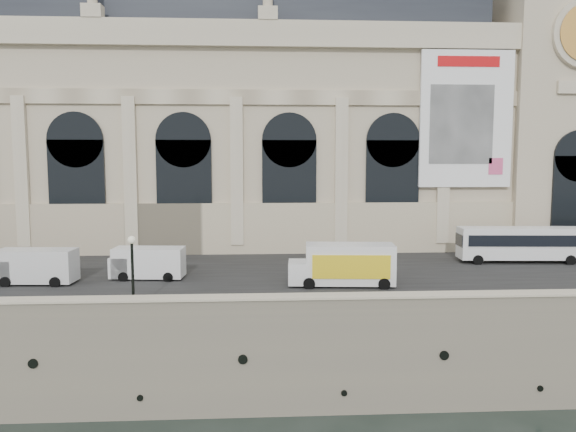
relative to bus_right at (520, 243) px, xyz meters
name	(u,v)px	position (x,y,z in m)	size (l,w,h in m)	color
ground	(209,419)	(-26.18, -16.15, -7.78)	(260.00, 260.00, 0.00)	black
quay	(233,260)	(-26.18, 18.85, -4.78)	(160.00, 70.00, 6.00)	#786F5C
street	(222,271)	(-26.18, -2.15, -1.75)	(160.00, 24.00, 0.06)	#2D2D2D
parapet	(209,307)	(-26.18, -15.55, -1.16)	(160.00, 1.40, 1.21)	#786F5C
museum	(175,117)	(-32.16, 14.72, 11.94)	(69.00, 18.70, 29.10)	tan
clock_pavilion	(546,82)	(7.82, 11.78, 15.64)	(13.00, 14.72, 36.70)	tan
bus_right	(520,243)	(0.00, 0.00, 0.00)	(10.90, 3.08, 3.17)	silver
van_b	(32,266)	(-39.97, -6.21, -0.45)	(5.99, 2.73, 2.61)	silver
van_c	(145,263)	(-31.97, -4.90, -0.52)	(5.68, 2.65, 2.46)	silver
box_truck	(344,265)	(-17.00, -8.06, -0.23)	(7.82, 3.22, 3.08)	silver
lamp_right	(133,274)	(-30.85, -14.13, 0.54)	(0.47, 0.47, 4.66)	black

